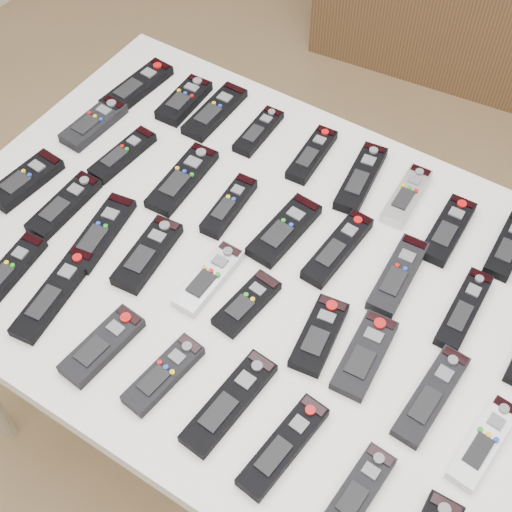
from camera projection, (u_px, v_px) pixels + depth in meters
The scene contains 36 objects.
ground at pixel (250, 422), 1.99m from camera, with size 4.00×4.00×0.00m, color olive.
table at pixel (256, 280), 1.40m from camera, with size 1.25×0.88×0.78m.
remote_0 at pixel (137, 87), 1.64m from camera, with size 0.06×0.19×0.02m, color black.
remote_1 at pixel (184, 100), 1.61m from camera, with size 0.06×0.15×0.02m, color black.
remote_2 at pixel (215, 111), 1.59m from camera, with size 0.06×0.18×0.02m, color black.
remote_3 at pixel (258, 131), 1.56m from camera, with size 0.04×0.15×0.02m, color black.
remote_4 at pixel (312, 155), 1.51m from camera, with size 0.05×0.16×0.02m, color black.
remote_5 at pixel (361, 178), 1.47m from camera, with size 0.05×0.19×0.02m, color black.
remote_6 at pixel (407, 196), 1.44m from camera, with size 0.05×0.16×0.02m, color #B7B7BC.
remote_7 at pixel (448, 230), 1.39m from camera, with size 0.05×0.17×0.02m, color black.
remote_8 at pixel (509, 246), 1.37m from camera, with size 0.05×0.16×0.02m, color black.
remote_10 at pixel (94, 123), 1.57m from camera, with size 0.06×0.16×0.02m, color black.
remote_11 at pixel (123, 155), 1.51m from camera, with size 0.05×0.17×0.02m, color black.
remote_12 at pixel (182, 179), 1.47m from camera, with size 0.06×0.19×0.02m, color black.
remote_13 at pixel (229, 206), 1.43m from camera, with size 0.04×0.16×0.02m, color black.
remote_14 at pixel (284, 230), 1.39m from camera, with size 0.06×0.18×0.02m, color black.
remote_15 at pixel (338, 248), 1.36m from camera, with size 0.05×0.19×0.02m, color black.
remote_16 at pixel (398, 275), 1.32m from camera, with size 0.05×0.18×0.02m, color black.
remote_17 at pixel (464, 310), 1.28m from camera, with size 0.05×0.18×0.02m, color black.
remote_19 at pixel (25, 180), 1.47m from camera, with size 0.06×0.16×0.02m, color black.
remote_20 at pixel (64, 205), 1.43m from camera, with size 0.05×0.17×0.02m, color black.
remote_21 at pixel (101, 232), 1.39m from camera, with size 0.06×0.19×0.02m, color black.
remote_22 at pixel (148, 254), 1.35m from camera, with size 0.06×0.17×0.02m, color black.
remote_23 at pixel (209, 278), 1.32m from camera, with size 0.05×0.17×0.02m, color #B7B7BC.
remote_24 at pixel (247, 303), 1.29m from camera, with size 0.05×0.14×0.02m, color black.
remote_25 at pixel (319, 335), 1.25m from camera, with size 0.06×0.15×0.02m, color black.
remote_26 at pixel (365, 355), 1.23m from camera, with size 0.06×0.17×0.02m, color black.
remote_27 at pixel (431, 395), 1.18m from camera, with size 0.05×0.19×0.02m, color black.
remote_28 at pixel (484, 442), 1.13m from camera, with size 0.05×0.17×0.02m, color silver.
remote_30 at pixel (9, 272), 1.33m from camera, with size 0.05×0.18×0.02m, color black.
remote_31 at pixel (54, 293), 1.30m from camera, with size 0.05×0.21×0.02m, color black.
remote_32 at pixel (102, 346), 1.24m from camera, with size 0.06×0.16×0.02m, color black.
remote_33 at pixel (164, 374), 1.20m from camera, with size 0.05×0.16×0.02m, color black.
remote_34 at pixel (229, 402), 1.17m from camera, with size 0.05×0.20×0.02m, color black.
remote_35 at pixel (283, 446), 1.13m from camera, with size 0.05×0.19×0.02m, color black.
remote_36 at pixel (359, 491), 1.09m from camera, with size 0.05×0.15×0.02m, color black.
Camera 1 is at (0.46, -0.68, 1.88)m, focal length 50.00 mm.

